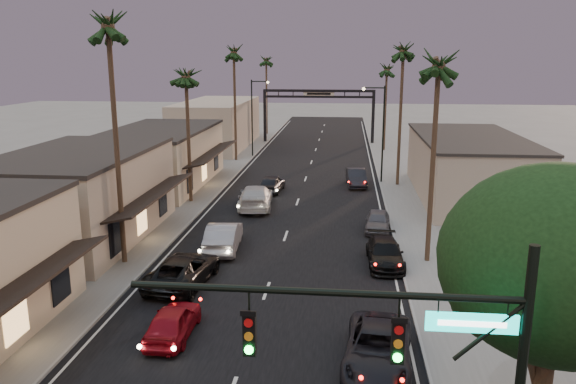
% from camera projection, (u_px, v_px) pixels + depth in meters
% --- Properties ---
extents(ground, '(200.00, 200.00, 0.00)m').
position_uv_depth(ground, '(301.00, 193.00, 48.58)').
color(ground, slate).
rests_on(ground, ground).
extents(road, '(14.00, 120.00, 0.02)m').
position_uv_depth(road, '(305.00, 181.00, 53.41)').
color(road, black).
rests_on(road, ground).
extents(sidewalk_left, '(5.00, 92.00, 0.12)m').
position_uv_depth(sidewalk_left, '(223.00, 165.00, 61.12)').
color(sidewalk_left, slate).
rests_on(sidewalk_left, ground).
extents(sidewalk_right, '(5.00, 92.00, 0.12)m').
position_uv_depth(sidewalk_right, '(399.00, 169.00, 59.22)').
color(sidewalk_right, slate).
rests_on(sidewalk_right, ground).
extents(storefront_mid, '(8.00, 14.00, 5.50)m').
position_uv_depth(storefront_mid, '(79.00, 198.00, 35.70)').
color(storefront_mid, gray).
rests_on(storefront_mid, ground).
extents(storefront_far, '(8.00, 16.00, 5.00)m').
position_uv_depth(storefront_far, '(161.00, 158.00, 51.23)').
color(storefront_far, '#C3B395').
rests_on(storefront_far, ground).
extents(storefront_dist, '(8.00, 20.00, 6.00)m').
position_uv_depth(storefront_dist, '(217.00, 124.00, 73.36)').
color(storefront_dist, gray).
rests_on(storefront_dist, ground).
extents(building_right, '(8.00, 18.00, 5.00)m').
position_uv_depth(building_right, '(468.00, 168.00, 46.59)').
color(building_right, gray).
rests_on(building_right, ground).
extents(traffic_signal, '(8.51, 0.22, 7.80)m').
position_uv_depth(traffic_signal, '(429.00, 363.00, 12.00)').
color(traffic_signal, black).
rests_on(traffic_signal, ground).
extents(corner_tree, '(6.20, 6.20, 8.80)m').
position_uv_depth(corner_tree, '(560.00, 271.00, 14.74)').
color(corner_tree, '#38281C').
rests_on(corner_tree, ground).
extents(arch, '(15.20, 0.40, 7.27)m').
position_uv_depth(arch, '(319.00, 102.00, 76.31)').
color(arch, black).
rests_on(arch, ground).
extents(streetlight_right, '(2.13, 0.30, 9.00)m').
position_uv_depth(streetlight_right, '(380.00, 126.00, 51.48)').
color(streetlight_right, black).
rests_on(streetlight_right, ground).
extents(streetlight_left, '(2.13, 0.30, 9.00)m').
position_uv_depth(streetlight_left, '(254.00, 112.00, 65.44)').
color(streetlight_left, black).
rests_on(streetlight_left, ground).
extents(palm_lb, '(3.20, 3.20, 15.20)m').
position_uv_depth(palm_lb, '(107.00, 19.00, 28.91)').
color(palm_lb, '#38281C').
rests_on(palm_lb, ground).
extents(palm_lc, '(3.20, 3.20, 12.20)m').
position_uv_depth(palm_lc, '(186.00, 71.00, 43.13)').
color(palm_lc, '#38281C').
rests_on(palm_lc, ground).
extents(palm_ld, '(3.20, 3.20, 14.20)m').
position_uv_depth(palm_ld, '(234.00, 49.00, 61.06)').
color(palm_ld, '#38281C').
rests_on(palm_ld, ground).
extents(palm_ra, '(3.20, 3.20, 13.20)m').
position_uv_depth(palm_ra, '(439.00, 58.00, 29.57)').
color(palm_ra, '#38281C').
rests_on(palm_ra, ground).
extents(palm_rb, '(3.20, 3.20, 14.20)m').
position_uv_depth(palm_rb, '(404.00, 46.00, 48.69)').
color(palm_rb, '#38281C').
rests_on(palm_rb, ground).
extents(palm_rc, '(3.20, 3.20, 12.20)m').
position_uv_depth(palm_rc, '(387.00, 66.00, 68.49)').
color(palm_rc, '#38281C').
rests_on(palm_rc, ground).
extents(palm_far, '(3.20, 3.20, 13.20)m').
position_uv_depth(palm_far, '(266.00, 58.00, 83.50)').
color(palm_far, '#38281C').
rests_on(palm_far, ground).
extents(oncoming_red, '(1.66, 4.10, 1.39)m').
position_uv_depth(oncoming_red, '(173.00, 321.00, 23.46)').
color(oncoming_red, maroon).
rests_on(oncoming_red, ground).
extents(oncoming_pickup, '(3.15, 5.85, 1.56)m').
position_uv_depth(oncoming_pickup, '(183.00, 270.00, 28.95)').
color(oncoming_pickup, black).
rests_on(oncoming_pickup, ground).
extents(oncoming_silver, '(2.21, 5.32, 1.71)m').
position_uv_depth(oncoming_silver, '(224.00, 236.00, 34.16)').
color(oncoming_silver, gray).
rests_on(oncoming_silver, ground).
extents(oncoming_white, '(3.09, 6.38, 1.79)m').
position_uv_depth(oncoming_white, '(256.00, 197.00, 43.69)').
color(oncoming_white, '#B0B0B0').
rests_on(oncoming_white, ground).
extents(oncoming_dgrey, '(2.16, 4.59, 1.52)m').
position_uv_depth(oncoming_dgrey, '(272.00, 183.00, 48.99)').
color(oncoming_dgrey, black).
rests_on(oncoming_dgrey, ground).
extents(curbside_near, '(2.99, 5.61, 1.50)m').
position_uv_depth(curbside_near, '(378.00, 348.00, 21.18)').
color(curbside_near, black).
rests_on(curbside_near, ground).
extents(curbside_black, '(2.12, 4.86, 1.39)m').
position_uv_depth(curbside_black, '(385.00, 253.00, 31.67)').
color(curbside_black, black).
rests_on(curbside_black, ground).
extents(curbside_grey, '(1.95, 4.13, 1.36)m').
position_uv_depth(curbside_grey, '(378.00, 221.00, 37.98)').
color(curbside_grey, '#48474C').
rests_on(curbside_grey, ground).
extents(curbside_far, '(2.01, 4.80, 1.54)m').
position_uv_depth(curbside_far, '(356.00, 178.00, 51.27)').
color(curbside_far, black).
rests_on(curbside_far, ground).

